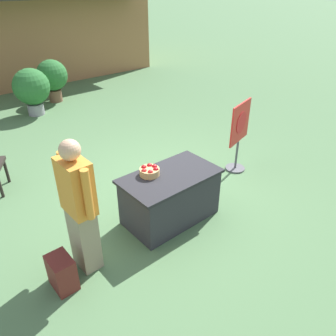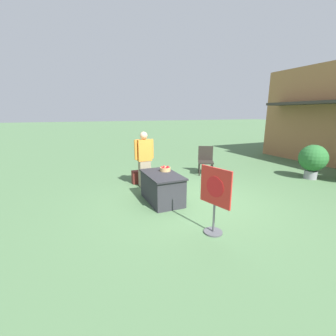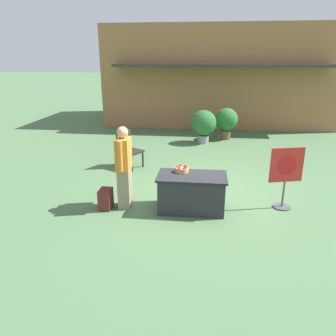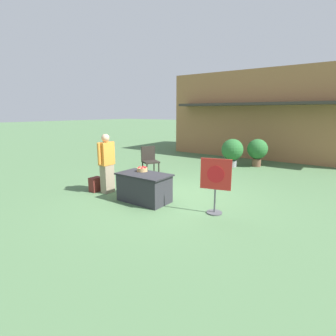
# 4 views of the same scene
# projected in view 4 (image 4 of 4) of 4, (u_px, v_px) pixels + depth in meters

# --- Properties ---
(ground_plane) EXTENTS (120.00, 120.00, 0.00)m
(ground_plane) POSITION_uv_depth(u_px,v_px,m) (173.00, 196.00, 7.33)
(ground_plane) COLOR #4C7047
(storefront_building) EXTENTS (10.07, 5.79, 4.30)m
(storefront_building) POSITION_uv_depth(u_px,v_px,m) (277.00, 115.00, 14.32)
(storefront_building) COLOR #9E6B42
(storefront_building) RESTS_ON ground_plane
(display_table) EXTENTS (1.39, 0.79, 0.74)m
(display_table) POSITION_uv_depth(u_px,v_px,m) (144.00, 187.00, 6.84)
(display_table) COLOR #2D2D33
(display_table) RESTS_ON ground_plane
(apple_basket) EXTENTS (0.28, 0.28, 0.13)m
(apple_basket) POSITION_uv_depth(u_px,v_px,m) (142.00, 169.00, 7.02)
(apple_basket) COLOR tan
(apple_basket) RESTS_ON display_table
(person_visitor) EXTENTS (0.27, 0.61, 1.71)m
(person_visitor) POSITION_uv_depth(u_px,v_px,m) (107.00, 163.00, 7.50)
(person_visitor) COLOR gray
(person_visitor) RESTS_ON ground_plane
(backpack) EXTENTS (0.24, 0.34, 0.42)m
(backpack) POSITION_uv_depth(u_px,v_px,m) (96.00, 184.00, 7.75)
(backpack) COLOR maroon
(backpack) RESTS_ON ground_plane
(poster_board) EXTENTS (0.68, 0.36, 1.29)m
(poster_board) POSITION_uv_depth(u_px,v_px,m) (215.00, 183.00, 5.94)
(poster_board) COLOR #4C4C51
(poster_board) RESTS_ON ground_plane
(patio_chair) EXTENTS (0.75, 0.75, 1.03)m
(patio_chair) POSITION_uv_depth(u_px,v_px,m) (149.00, 159.00, 9.92)
(patio_chair) COLOR #28231E
(patio_chair) RESTS_ON ground_plane
(potted_plant_near_right) EXTENTS (0.91, 0.91, 1.20)m
(potted_plant_near_right) POSITION_uv_depth(u_px,v_px,m) (232.00, 150.00, 11.12)
(potted_plant_near_right) COLOR gray
(potted_plant_near_right) RESTS_ON ground_plane
(potted_plant_far_right) EXTENTS (0.85, 0.85, 1.19)m
(potted_plant_far_right) POSITION_uv_depth(u_px,v_px,m) (257.00, 150.00, 11.18)
(potted_plant_far_right) COLOR brown
(potted_plant_far_right) RESTS_ON ground_plane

